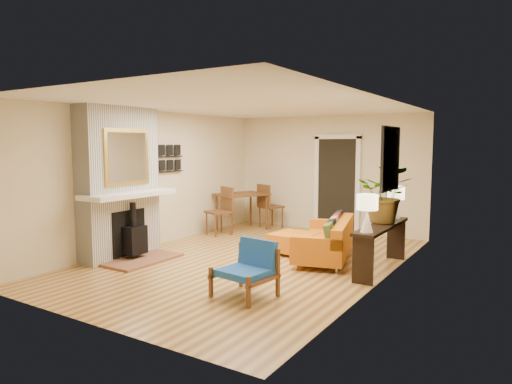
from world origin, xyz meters
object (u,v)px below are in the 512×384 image
Objects in this scene: sofa at (329,240)px; lamp_near at (367,209)px; dining_table at (244,201)px; blue_chair at (249,266)px; lamp_far at (395,198)px; console_table at (381,234)px; houseplant at (386,194)px; ottoman at (294,242)px.

sofa is 1.56m from lamp_near.
lamp_near reaches higher than dining_table.
blue_chair is 3.07m from lamp_far.
console_table is 3.43× the size of lamp_near.
houseplant is at bearing -91.10° from lamp_far.
dining_table is at bearing 124.59° from blue_chair.
sofa is at bearing 86.70° from blue_chair.
houseplant is (-0.01, 0.20, 0.60)m from console_table.
dining_table is 3.77m from lamp_far.
console_table is at bearing -90.00° from lamp_far.
dining_table is 3.98m from console_table.
console_table is 2.05× the size of houseplant.
ottoman is at bearing 170.84° from console_table.
sofa is 2.62× the size of ottoman.
console_table reaches higher than ottoman.
console_table is at bearing 61.66° from blue_chair.
lamp_near is at bearing -44.65° from sofa.
blue_chair is 0.85× the size of houseplant.
ottoman is at bearing 177.61° from houseplant.
console_table is at bearing -9.16° from ottoman.
console_table is 0.87m from lamp_far.
lamp_far is (0.98, 0.48, 0.74)m from sofa.
ottoman is at bearing 178.08° from sofa.
lamp_near is 1.00× the size of lamp_far.
houseplant is (1.10, 2.26, 0.79)m from blue_chair.
dining_table is at bearing 145.88° from ottoman.
houseplant reaches higher than console_table.
ottoman is 1.01× the size of blue_chair.
sofa is at bearing 165.94° from console_table.
lamp_far is (3.64, -0.89, 0.38)m from dining_table.
ottoman is (-0.68, 0.02, -0.11)m from sofa.
dining_table is (-2.66, 1.36, 0.35)m from sofa.
lamp_near is at bearing 50.32° from blue_chair.
houseplant is at bearing -21.23° from dining_table.
houseplant reaches higher than lamp_far.
lamp_far reaches higher than dining_table.
houseplant is (-0.01, 0.92, 0.11)m from lamp_near.
ottoman is 1.91m from houseplant.
houseplant is at bearing -2.72° from sofa.
console_table is 0.63m from houseplant.
lamp_far is at bearing 25.95° from sofa.
dining_table reaches higher than blue_chair.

